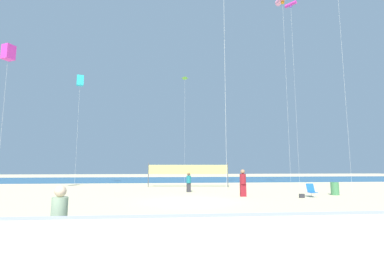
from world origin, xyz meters
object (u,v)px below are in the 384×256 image
(mother_figure, at_px, (59,218))
(beach_handbag, at_px, (302,196))
(kite_lime_diamond, at_px, (185,79))
(folding_beach_chair, at_px, (311,190))
(beachgoer_maroon_shirt, at_px, (243,182))
(volleyball_net, at_px, (188,170))
(toddler_figure, at_px, (82,236))
(kite_cyan_box, at_px, (80,81))
(trash_barrel, at_px, (335,189))
(kite_magenta_tube, at_px, (291,6))
(kite_magenta_box, at_px, (8,53))
(beachgoer_teal_shirt, at_px, (189,182))

(mother_figure, bearing_deg, beach_handbag, 30.51)
(kite_lime_diamond, bearing_deg, folding_beach_chair, -67.97)
(beachgoer_maroon_shirt, xyz_separation_m, volleyball_net, (-2.99, 9.22, 0.65))
(toddler_figure, xyz_separation_m, kite_lime_diamond, (4.52, 29.45, 13.10))
(beach_handbag, xyz_separation_m, kite_cyan_box, (-18.38, 13.56, 11.37))
(trash_barrel, relative_size, kite_magenta_tube, 0.04)
(kite_magenta_box, height_order, kite_cyan_box, kite_cyan_box)
(beach_handbag, bearing_deg, volleyball_net, 122.25)
(folding_beach_chair, distance_m, trash_barrel, 2.64)
(kite_magenta_box, bearing_deg, beachgoer_teal_shirt, 0.38)
(kite_magenta_box, height_order, kite_lime_diamond, kite_lime_diamond)
(mother_figure, distance_m, beachgoer_maroon_shirt, 14.56)
(kite_magenta_tube, bearing_deg, kite_lime_diamond, 150.62)
(volleyball_net, xyz_separation_m, kite_lime_diamond, (0.23, 7.88, 11.91))
(kite_magenta_box, distance_m, kite_magenta_tube, 29.49)
(beachgoer_teal_shirt, xyz_separation_m, volleyball_net, (0.42, 5.50, 0.80))
(kite_lime_diamond, bearing_deg, beachgoer_teal_shirt, -92.77)
(folding_beach_chair, distance_m, beach_handbag, 1.04)
(volleyball_net, bearing_deg, mother_figure, -102.75)
(beachgoer_teal_shirt, bearing_deg, beachgoer_maroon_shirt, 166.95)
(beachgoer_maroon_shirt, relative_size, trash_barrel, 2.03)
(folding_beach_chair, height_order, trash_barrel, trash_barrel)
(kite_magenta_box, bearing_deg, beach_handbag, -12.66)
(mother_figure, relative_size, beachgoer_maroon_shirt, 0.87)
(toddler_figure, distance_m, volleyball_net, 22.03)
(kite_lime_diamond, bearing_deg, mother_figure, -99.83)
(beachgoer_maroon_shirt, bearing_deg, kite_cyan_box, 37.80)
(beachgoer_maroon_shirt, distance_m, kite_lime_diamond, 21.40)
(toddler_figure, height_order, beachgoer_maroon_shirt, beachgoer_maroon_shirt)
(folding_beach_chair, xyz_separation_m, kite_lime_diamond, (-7.24, 17.89, 13.08))
(folding_beach_chair, distance_m, volleyball_net, 12.54)
(kite_lime_diamond, bearing_deg, kite_cyan_box, -158.54)
(kite_lime_diamond, bearing_deg, beach_handbag, -70.87)
(beach_handbag, bearing_deg, kite_magenta_tube, 64.32)
(volleyball_net, bearing_deg, kite_magenta_box, -159.39)
(beachgoer_teal_shirt, relative_size, kite_magenta_tube, 0.07)
(mother_figure, height_order, kite_magenta_box, kite_magenta_box)
(trash_barrel, bearing_deg, toddler_figure, -138.05)
(beach_handbag, bearing_deg, beachgoer_maroon_shirt, 161.63)
(beachgoer_teal_shirt, xyz_separation_m, beach_handbag, (6.99, -4.92, -0.70))
(mother_figure, bearing_deg, kite_cyan_box, 92.17)
(kite_magenta_box, relative_size, kite_cyan_box, 0.96)
(toddler_figure, height_order, beachgoer_teal_shirt, beachgoer_teal_shirt)
(mother_figure, bearing_deg, trash_barrel, 27.05)
(volleyball_net, relative_size, kite_magenta_tube, 0.38)
(toddler_figure, relative_size, volleyball_net, 0.11)
(kite_magenta_box, distance_m, kite_cyan_box, 9.27)
(folding_beach_chair, xyz_separation_m, kite_magenta_tube, (4.68, 11.18, 20.25))
(mother_figure, bearing_deg, kite_lime_diamond, 66.59)
(mother_figure, bearing_deg, toddler_figure, -22.04)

